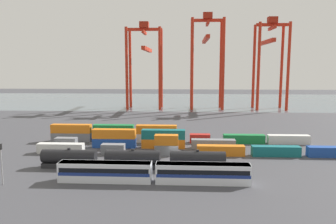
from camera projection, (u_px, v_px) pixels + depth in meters
name	position (u px, v px, depth m)	size (l,w,h in m)	color
ground_plane	(177.00, 128.00, 121.52)	(420.00, 420.00, 0.00)	#424247
harbour_water	(181.00, 101.00, 218.71)	(400.00, 110.00, 0.01)	slate
passenger_train	(154.00, 172.00, 63.82)	(37.52, 3.14, 3.90)	silver
freight_tank_row	(133.00, 159.00, 72.61)	(41.02, 2.99, 4.45)	#232326
signal_mast	(1.00, 159.00, 62.03)	(0.36, 0.60, 8.04)	gray
shipping_container_0	(61.00, 148.00, 85.60)	(12.10, 2.44, 2.60)	silver
shipping_container_1	(113.00, 149.00, 84.87)	(6.04, 2.44, 2.60)	slate
shipping_container_2	(166.00, 150.00, 84.14)	(6.04, 2.44, 2.60)	slate
shipping_container_3	(166.00, 140.00, 83.78)	(6.04, 2.44, 2.60)	orange
shipping_container_4	(221.00, 150.00, 83.41)	(12.10, 2.44, 2.60)	orange
shipping_container_5	(276.00, 151.00, 82.68)	(12.10, 2.44, 2.60)	#146066
shipping_container_6	(332.00, 152.00, 81.95)	(12.10, 2.44, 2.60)	#1C4299
shipping_container_9	(66.00, 142.00, 92.50)	(6.04, 2.44, 2.60)	slate
shipping_container_10	(114.00, 143.00, 91.78)	(12.10, 2.44, 2.60)	#1C4299
shipping_container_11	(114.00, 134.00, 91.42)	(12.10, 2.44, 2.60)	orange
shipping_container_12	(163.00, 143.00, 91.05)	(12.10, 2.44, 2.60)	orange
shipping_container_13	(163.00, 134.00, 90.69)	(12.10, 2.44, 2.60)	#146066
shipping_container_14	(213.00, 144.00, 90.32)	(12.10, 2.44, 2.60)	slate
shipping_container_15	(72.00, 137.00, 99.39)	(12.10, 2.44, 2.60)	slate
shipping_container_16	(71.00, 129.00, 99.03)	(12.10, 2.44, 2.60)	orange
shipping_container_17	(114.00, 137.00, 98.71)	(12.10, 2.44, 2.60)	#1C4299
shipping_container_18	(114.00, 129.00, 98.35)	(12.10, 2.44, 2.60)	#197538
shipping_container_19	(157.00, 138.00, 98.02)	(12.10, 2.44, 2.60)	silver
shipping_container_20	(157.00, 129.00, 97.67)	(12.10, 2.44, 2.60)	orange
shipping_container_21	(200.00, 138.00, 97.34)	(6.04, 2.44, 2.60)	#AD211C
shipping_container_22	(244.00, 139.00, 96.66)	(12.10, 2.44, 2.60)	#197538
shipping_container_23	(288.00, 139.00, 95.97)	(12.10, 2.44, 2.60)	silver
gantry_crane_west	(145.00, 57.00, 177.93)	(19.06, 36.79, 46.29)	red
gantry_crane_central	(207.00, 51.00, 176.24)	(17.65, 41.05, 50.74)	red
gantry_crane_east	(270.00, 54.00, 173.83)	(16.62, 35.02, 48.25)	red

